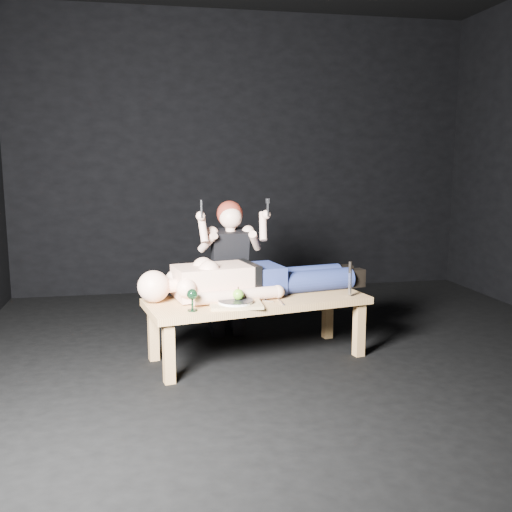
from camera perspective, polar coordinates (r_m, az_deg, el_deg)
name	(u,v)px	position (r m, az deg, el deg)	size (l,w,h in m)	color
ground	(305,364)	(4.17, 4.91, -10.61)	(5.00, 5.00, 0.00)	black
back_wall	(245,154)	(6.36, -1.15, 10.07)	(5.00, 5.00, 0.00)	black
table	(257,328)	(4.21, 0.13, -7.18)	(1.59, 0.59, 0.45)	tan
lying_man	(257,275)	(4.26, 0.09, -1.86)	(1.73, 0.53, 0.29)	#E7B095
kneeling_woman	(228,267)	(4.64, -2.78, -1.15)	(0.61, 0.69, 1.16)	black
serving_tray	(236,304)	(3.92, -2.03, -4.84)	(0.35, 0.25, 0.02)	tan
plate	(236,302)	(3.92, -2.03, -4.56)	(0.24, 0.24, 0.02)	white
apple	(238,294)	(3.92, -1.77, -3.85)	(0.08, 0.08, 0.08)	#56971F
goblet	(192,300)	(3.80, -6.36, -4.37)	(0.07, 0.07, 0.15)	black
fork_flat	(221,307)	(3.89, -3.52, -5.09)	(0.01, 0.17, 0.01)	#B2B2B7
knife_flat	(281,302)	(4.02, 2.54, -4.62)	(0.01, 0.17, 0.01)	#B2B2B7
spoon_flat	(263,300)	(4.07, 0.72, -4.42)	(0.01, 0.17, 0.01)	#B2B2B7
carving_knife	(350,279)	(4.23, 9.33, -2.27)	(0.03, 0.04, 0.26)	#B2B2B7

